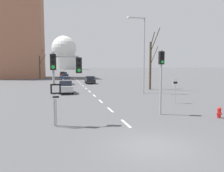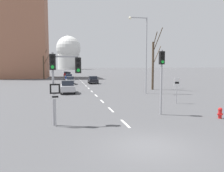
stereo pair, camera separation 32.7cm
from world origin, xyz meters
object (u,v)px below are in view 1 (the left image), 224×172
(sedan_near_left, at_px, (66,87))
(sedan_distant_centre, at_px, (62,74))
(sedan_near_right, at_px, (67,80))
(sedan_far_right, at_px, (65,75))
(traffic_signal_near_left, at_px, (63,71))
(street_lamp_right, at_px, (141,48))
(fire_hydrant, at_px, (219,112))
(sedan_far_left, at_px, (90,80))
(traffic_signal_near_right, at_px, (161,70))
(route_sign_post, at_px, (56,97))
(sedan_mid_centre, at_px, (65,77))
(speed_limit_sign, at_px, (175,86))

(sedan_near_left, bearing_deg, sedan_distant_centre, 89.98)
(sedan_near_right, distance_m, sedan_far_right, 28.07)
(traffic_signal_near_left, height_order, sedan_near_left, traffic_signal_near_left)
(street_lamp_right, bearing_deg, sedan_far_right, 101.42)
(traffic_signal_near_left, distance_m, fire_hydrant, 11.13)
(traffic_signal_near_left, bearing_deg, sedan_far_left, 79.56)
(traffic_signal_near_right, bearing_deg, traffic_signal_near_left, -168.97)
(route_sign_post, xyz_separation_m, sedan_near_right, (1.49, 30.92, -1.01))
(sedan_distant_centre, bearing_deg, traffic_signal_near_left, -90.43)
(traffic_signal_near_right, relative_size, sedan_mid_centre, 1.20)
(route_sign_post, height_order, sedan_near_right, route_sign_post)
(speed_limit_sign, distance_m, sedan_far_right, 53.87)
(route_sign_post, distance_m, street_lamp_right, 17.98)
(traffic_signal_near_left, bearing_deg, sedan_near_left, 88.29)
(fire_hydrant, distance_m, sedan_near_right, 32.63)
(traffic_signal_near_right, distance_m, sedan_near_right, 29.94)
(fire_hydrant, distance_m, sedan_far_right, 60.01)
(speed_limit_sign, relative_size, sedan_far_right, 0.67)
(route_sign_post, xyz_separation_m, sedan_near_left, (0.91, 16.40, -0.95))
(traffic_signal_near_left, height_order, sedan_distant_centre, traffic_signal_near_left)
(traffic_signal_near_right, bearing_deg, route_sign_post, -167.28)
(fire_hydrant, bearing_deg, traffic_signal_near_left, 176.95)
(traffic_signal_near_right, relative_size, sedan_far_right, 1.26)
(street_lamp_right, distance_m, sedan_near_right, 20.00)
(street_lamp_right, distance_m, sedan_near_left, 11.26)
(route_sign_post, relative_size, sedan_mid_centre, 0.66)
(sedan_far_right, bearing_deg, route_sign_post, -91.48)
(street_lamp_right, relative_size, sedan_distant_centre, 2.43)
(traffic_signal_near_right, distance_m, speed_limit_sign, 5.84)
(sedan_far_left, bearing_deg, fire_hydrant, -81.13)
(sedan_distant_centre, bearing_deg, street_lamp_right, -79.42)
(sedan_near_left, relative_size, sedan_far_left, 1.00)
(traffic_signal_near_left, distance_m, traffic_signal_near_right, 7.30)
(sedan_far_left, relative_size, sedan_far_right, 1.04)
(sedan_near_right, xyz_separation_m, sedan_far_left, (4.69, 0.62, 0.00))
(traffic_signal_near_left, height_order, street_lamp_right, street_lamp_right)
(traffic_signal_near_left, relative_size, route_sign_post, 1.69)
(sedan_near_left, xyz_separation_m, sedan_distant_centre, (0.02, 49.44, -0.04))
(route_sign_post, bearing_deg, sedan_distant_centre, 89.20)
(sedan_far_left, relative_size, sedan_distant_centre, 0.98)
(sedan_far_left, xyz_separation_m, sedan_far_right, (-4.66, 27.44, 0.03))
(street_lamp_right, height_order, sedan_far_right, street_lamp_right)
(sedan_near_right, xyz_separation_m, sedan_distant_centre, (-0.57, 34.92, 0.03))
(street_lamp_right, bearing_deg, traffic_signal_near_left, -126.93)
(sedan_distant_centre, bearing_deg, sedan_far_left, -81.29)
(street_lamp_right, distance_m, sedan_distant_centre, 53.10)
(sedan_mid_centre, height_order, sedan_distant_centre, sedan_distant_centre)
(traffic_signal_near_left, xyz_separation_m, sedan_near_left, (0.48, 16.08, -2.51))
(route_sign_post, relative_size, sedan_far_left, 0.66)
(street_lamp_right, relative_size, sedan_far_right, 2.58)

